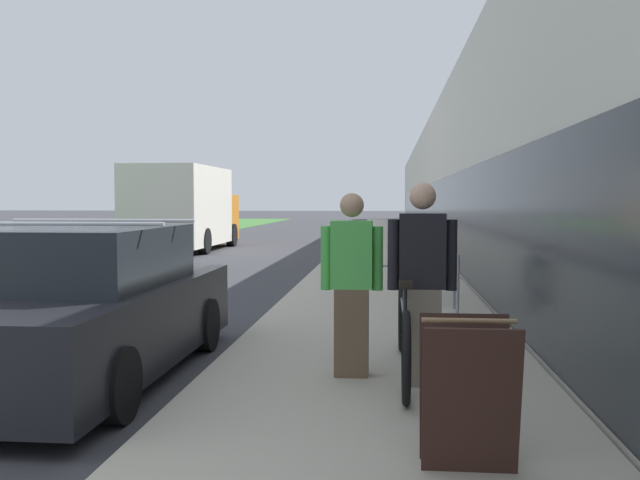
{
  "coord_description": "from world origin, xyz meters",
  "views": [
    {
      "loc": [
        5.06,
        -3.89,
        1.73
      ],
      "look_at": [
        3.34,
        14.03,
        0.72
      ],
      "focal_mm": 40.0,
      "sensor_mm": 36.0,
      "label": 1
    }
  ],
  "objects": [
    {
      "name": "cruiser_bike_nearest",
      "position": [
        5.7,
        7.73,
        0.5
      ],
      "size": [
        0.52,
        1.74,
        0.89
      ],
      "color": "black",
      "rests_on": "sidewalk_slab"
    },
    {
      "name": "lawn_strip",
      "position": [
        -7.0,
        25.0,
        0.01
      ],
      "size": [
        6.51,
        70.0,
        0.03
      ],
      "color": "#3D7533",
      "rests_on": "ground"
    },
    {
      "name": "person_bystander",
      "position": [
        4.73,
        2.53,
        0.96
      ],
      "size": [
        0.57,
        0.22,
        1.66
      ],
      "color": "brown",
      "rests_on": "sidewalk_slab"
    },
    {
      "name": "person_rider",
      "position": [
        5.35,
        2.27,
        1.01
      ],
      "size": [
        0.59,
        0.23,
        1.75
      ],
      "color": "#756B5B",
      "rests_on": "sidewalk_slab"
    },
    {
      "name": "bike_rack_hoop",
      "position": [
        6.03,
        6.41,
        0.64
      ],
      "size": [
        0.05,
        0.6,
        0.84
      ],
      "color": "gray",
      "rests_on": "sidewalk_slab"
    },
    {
      "name": "parked_sedan_curbside",
      "position": [
        2.14,
        2.69,
        0.67
      ],
      "size": [
        1.92,
        4.44,
        1.53
      ],
      "color": "black",
      "rests_on": "ground"
    },
    {
      "name": "moving_truck",
      "position": [
        -1.88,
        19.86,
        1.43
      ],
      "size": [
        2.5,
        6.82,
        2.83
      ],
      "color": "orange",
      "rests_on": "ground"
    },
    {
      "name": "sandwich_board_sign",
      "position": [
        5.54,
        0.38,
        0.58
      ],
      "size": [
        0.56,
        0.56,
        0.9
      ],
      "color": "#331E19",
      "rests_on": "sidewalk_slab"
    },
    {
      "name": "sidewalk_slab",
      "position": [
        4.94,
        21.0,
        0.06
      ],
      "size": [
        3.2,
        70.0,
        0.13
      ],
      "color": "#B2AA99",
      "rests_on": "ground"
    },
    {
      "name": "tandem_bicycle",
      "position": [
        5.21,
        2.62,
        0.52
      ],
      "size": [
        0.52,
        2.74,
        0.94
      ],
      "color": "black",
      "rests_on": "sidewalk_slab"
    },
    {
      "name": "storefront_facade",
      "position": [
        11.57,
        29.0,
        2.44
      ],
      "size": [
        10.01,
        70.0,
        4.89
      ],
      "color": "silver",
      "rests_on": "ground"
    }
  ]
}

